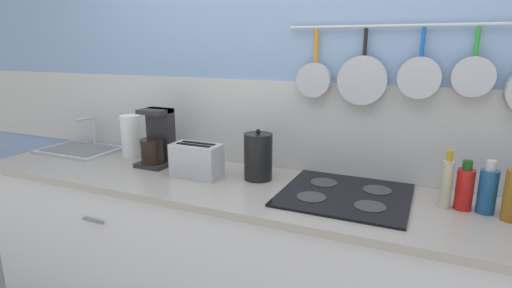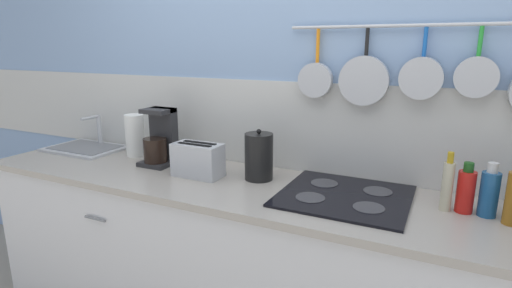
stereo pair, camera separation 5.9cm
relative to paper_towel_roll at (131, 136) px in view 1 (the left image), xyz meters
name	(u,v)px [view 1 (the left image)]	position (x,y,z in m)	size (l,w,h in m)	color
wall_back	(295,105)	(0.98, 0.20, 0.22)	(7.20, 0.15, 2.60)	#84A3CC
cabinet_base	(267,277)	(0.98, -0.17, -0.61)	(3.29, 0.63, 0.89)	silver
countertop	(268,191)	(0.98, -0.17, -0.15)	(3.33, 0.66, 0.03)	#A59E93
sink_basin	(81,148)	(-0.41, -0.03, -0.11)	(0.49, 0.35, 0.21)	#B7BABF
paper_towel_roll	(131,136)	(0.00, 0.00, 0.00)	(0.12, 0.12, 0.26)	white
coffee_maker	(157,142)	(0.25, -0.07, 0.00)	(0.18, 0.18, 0.32)	#262628
toaster	(197,160)	(0.57, -0.16, -0.04)	(0.27, 0.13, 0.18)	#B7BABF
kettle	(258,156)	(0.88, -0.06, -0.01)	(0.14, 0.14, 0.26)	black
cooktop	(345,195)	(1.34, -0.12, -0.12)	(0.56, 0.53, 0.01)	black
bottle_dish_soap	(447,183)	(1.75, -0.08, -0.02)	(0.05, 0.05, 0.25)	#BFB799
bottle_hot_sauce	(465,188)	(1.82, -0.07, -0.04)	(0.07, 0.07, 0.21)	red
bottle_olive_oil	(488,190)	(1.90, -0.07, -0.03)	(0.07, 0.07, 0.22)	navy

